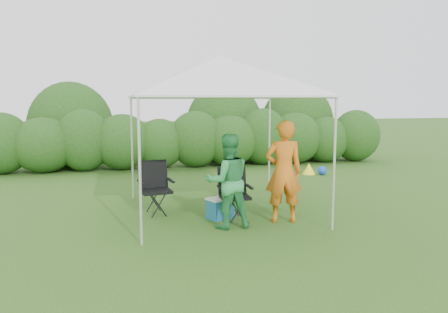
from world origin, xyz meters
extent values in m
plane|color=#35601E|center=(0.00, 0.00, 0.00)|extent=(70.00, 70.00, 0.00)
ellipsoid|color=#265219|center=(-4.92, 6.00, 0.86)|extent=(1.65, 1.40, 1.73)
cylinder|color=#382616|center=(-4.92, 6.00, 0.15)|extent=(0.12, 0.12, 0.30)
ellipsoid|color=#265219|center=(-3.83, 6.00, 0.79)|extent=(1.80, 1.53, 1.57)
cylinder|color=#382616|center=(-3.83, 6.00, 0.15)|extent=(0.12, 0.12, 0.30)
ellipsoid|color=#265219|center=(-2.73, 6.00, 0.90)|extent=(1.58, 1.34, 1.80)
cylinder|color=#382616|center=(-2.73, 6.00, 0.15)|extent=(0.12, 0.12, 0.30)
ellipsoid|color=#265219|center=(-1.64, 6.00, 0.82)|extent=(1.72, 1.47, 1.65)
cylinder|color=#382616|center=(-1.64, 6.00, 0.15)|extent=(0.12, 0.12, 0.30)
ellipsoid|color=#265219|center=(-0.55, 6.00, 0.75)|extent=(1.50, 1.28, 1.50)
cylinder|color=#382616|center=(-0.55, 6.00, 0.15)|extent=(0.12, 0.12, 0.30)
ellipsoid|color=#265219|center=(0.55, 6.00, 0.86)|extent=(1.65, 1.40, 1.73)
cylinder|color=#382616|center=(0.55, 6.00, 0.15)|extent=(0.12, 0.12, 0.30)
ellipsoid|color=#265219|center=(1.64, 6.00, 0.79)|extent=(1.80, 1.53, 1.57)
cylinder|color=#382616|center=(1.64, 6.00, 0.15)|extent=(0.12, 0.12, 0.30)
ellipsoid|color=#265219|center=(2.73, 6.00, 0.90)|extent=(1.58, 1.34, 1.80)
cylinder|color=#382616|center=(2.73, 6.00, 0.15)|extent=(0.12, 0.12, 0.30)
ellipsoid|color=#265219|center=(3.83, 6.00, 0.82)|extent=(1.72, 1.47, 1.65)
cylinder|color=#382616|center=(3.83, 6.00, 0.15)|extent=(0.12, 0.12, 0.30)
ellipsoid|color=#265219|center=(4.92, 6.00, 0.75)|extent=(1.50, 1.28, 1.50)
cylinder|color=#382616|center=(4.92, 6.00, 0.15)|extent=(0.12, 0.12, 0.30)
ellipsoid|color=#265219|center=(6.02, 6.00, 0.86)|extent=(1.65, 1.40, 1.73)
cylinder|color=#382616|center=(6.02, 6.00, 0.15)|extent=(0.12, 0.12, 0.30)
cylinder|color=silver|center=(-1.50, -1.00, 1.05)|extent=(0.04, 0.04, 2.10)
cylinder|color=silver|center=(1.50, -1.00, 1.05)|extent=(0.04, 0.04, 2.10)
cylinder|color=silver|center=(-1.50, 2.00, 1.05)|extent=(0.04, 0.04, 2.10)
cylinder|color=silver|center=(1.50, 2.00, 1.05)|extent=(0.04, 0.04, 2.10)
cube|color=white|center=(0.00, 0.50, 2.12)|extent=(3.10, 3.10, 0.03)
pyramid|color=white|center=(0.00, 0.50, 2.48)|extent=(3.10, 3.10, 0.70)
cube|color=black|center=(0.15, -0.02, 0.40)|extent=(0.50, 0.47, 0.05)
cube|color=black|center=(0.16, 0.19, 0.66)|extent=(0.49, 0.15, 0.47)
cube|color=black|center=(-0.10, -0.01, 0.57)|extent=(0.06, 0.42, 0.03)
cube|color=black|center=(0.41, -0.03, 0.57)|extent=(0.06, 0.42, 0.03)
cylinder|color=black|center=(-0.06, -0.22, 0.20)|extent=(0.02, 0.02, 0.40)
cylinder|color=black|center=(0.35, -0.23, 0.20)|extent=(0.02, 0.02, 0.40)
cylinder|color=black|center=(-0.05, 0.19, 0.20)|extent=(0.02, 0.02, 0.40)
cylinder|color=black|center=(0.37, 0.18, 0.20)|extent=(0.02, 0.02, 0.40)
cube|color=black|center=(-1.14, 0.65, 0.42)|extent=(0.59, 0.55, 0.05)
cube|color=black|center=(-1.17, 0.87, 0.71)|extent=(0.54, 0.21, 0.50)
cube|color=black|center=(-1.41, 0.61, 0.61)|extent=(0.11, 0.45, 0.03)
cube|color=black|center=(-0.87, 0.69, 0.61)|extent=(0.11, 0.45, 0.03)
cylinder|color=black|center=(-1.33, 0.40, 0.21)|extent=(0.02, 0.02, 0.42)
cylinder|color=black|center=(-0.89, 0.46, 0.21)|extent=(0.02, 0.02, 0.42)
cylinder|color=black|center=(-1.39, 0.84, 0.21)|extent=(0.02, 0.02, 0.42)
cylinder|color=black|center=(-0.95, 0.90, 0.21)|extent=(0.02, 0.02, 0.42)
imported|color=orange|center=(0.91, -0.36, 0.86)|extent=(0.69, 0.52, 1.73)
imported|color=green|center=(-0.09, -0.46, 0.76)|extent=(0.76, 0.60, 1.53)
cube|color=#1E628C|center=(-0.09, 0.09, 0.17)|extent=(0.50, 0.45, 0.34)
cube|color=silver|center=(-0.09, 0.09, 0.35)|extent=(0.53, 0.47, 0.03)
cylinder|color=#592D0C|center=(-0.03, 0.05, 0.49)|extent=(0.07, 0.07, 0.25)
cone|color=#FFF71A|center=(3.37, 3.94, 0.15)|extent=(0.37, 0.37, 0.30)
sphere|color=blue|center=(3.68, 3.73, 0.12)|extent=(0.24, 0.24, 0.24)
camera|label=1|loc=(-1.80, -7.15, 2.07)|focal=35.00mm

